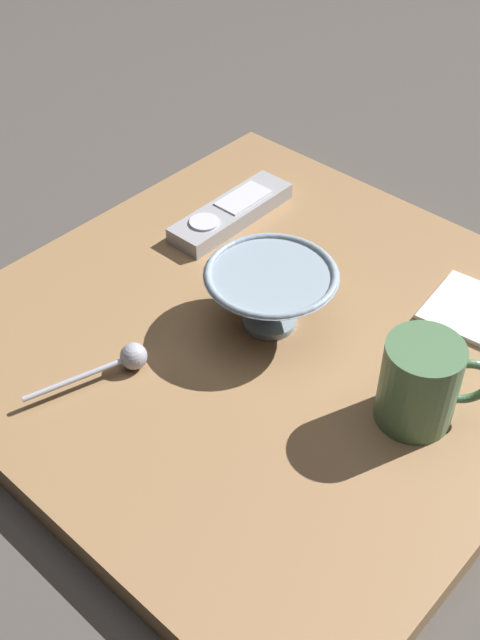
% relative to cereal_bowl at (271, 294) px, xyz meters
% --- Properties ---
extents(ground_plane, '(6.00, 6.00, 0.00)m').
position_rel_cereal_bowl_xyz_m(ground_plane, '(0.01, -0.01, -0.07)').
color(ground_plane, '#47423D').
extents(table, '(0.63, 0.64, 0.03)m').
position_rel_cereal_bowl_xyz_m(table, '(0.01, -0.01, -0.06)').
color(table, '#936D47').
rests_on(table, ground).
extents(cereal_bowl, '(0.15, 0.15, 0.07)m').
position_rel_cereal_bowl_xyz_m(cereal_bowl, '(0.00, 0.00, 0.00)').
color(cereal_bowl, '#8C9EAD').
rests_on(cereal_bowl, table).
extents(coffee_mug, '(0.10, 0.09, 0.10)m').
position_rel_cereal_bowl_xyz_m(coffee_mug, '(0.20, -0.00, 0.01)').
color(coffee_mug, '#4C724C').
rests_on(coffee_mug, table).
extents(teaspoon, '(0.05, 0.13, 0.03)m').
position_rel_cereal_bowl_xyz_m(teaspoon, '(-0.06, -0.16, -0.03)').
color(teaspoon, '#A3A5B2').
rests_on(teaspoon, table).
extents(tv_remote_near, '(0.06, 0.19, 0.02)m').
position_rel_cereal_bowl_xyz_m(tv_remote_near, '(-0.17, 0.12, -0.03)').
color(tv_remote_near, '#9E9EA3').
rests_on(tv_remote_near, table).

